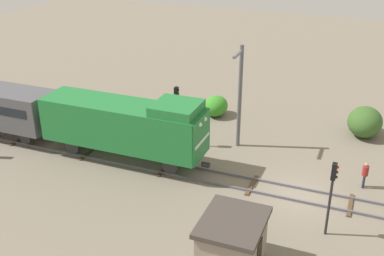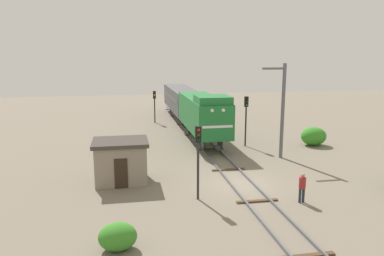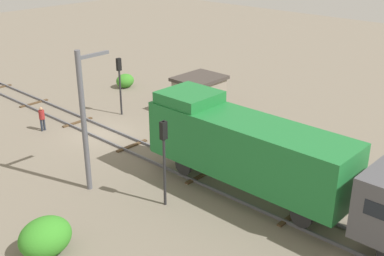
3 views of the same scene
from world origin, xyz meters
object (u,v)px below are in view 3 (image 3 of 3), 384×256
object	(u,v)px
worker_near_track	(42,117)
relay_hut	(199,94)
locomotive	(243,145)
traffic_signal_mid	(164,148)
traffic_signal_near	(119,76)
catenary_mast	(85,118)

from	to	relation	value
worker_near_track	relay_hut	xyz separation A→B (m)	(-9.90, 5.38, 0.40)
locomotive	relay_hut	size ratio (longest dim) A/B	3.31
traffic_signal_mid	relay_hut	distance (m)	13.36
relay_hut	traffic_signal_near	bearing A→B (deg)	-41.95
traffic_signal_mid	worker_near_track	world-z (taller)	traffic_signal_mid
traffic_signal_mid	catenary_mast	xyz separation A→B (m)	(1.53, -4.08, 0.88)
traffic_signal_near	traffic_signal_mid	world-z (taller)	traffic_signal_mid
traffic_signal_near	traffic_signal_mid	xyz separation A→B (m)	(6.60, 11.40, 0.13)
catenary_mast	relay_hut	bearing A→B (deg)	-164.49
catenary_mast	traffic_signal_near	bearing A→B (deg)	-138.03
locomotive	catenary_mast	size ratio (longest dim) A/B	1.56
worker_near_track	relay_hut	world-z (taller)	relay_hut
relay_hut	locomotive	bearing A→B (deg)	52.29
traffic_signal_near	catenary_mast	size ratio (longest dim) A/B	0.57
catenary_mast	worker_near_track	bearing A→B (deg)	-106.01
locomotive	traffic_signal_near	size ratio (longest dim) A/B	2.72
traffic_signal_near	catenary_mast	xyz separation A→B (m)	(8.13, 7.32, 1.01)
traffic_signal_near	traffic_signal_mid	distance (m)	13.17
locomotive	worker_near_track	bearing A→B (deg)	-80.96
traffic_signal_mid	worker_near_track	distance (m)	13.12
traffic_signal_near	worker_near_track	xyz separation A→B (m)	(5.60, -1.51, -1.96)
traffic_signal_mid	worker_near_track	size ratio (longest dim) A/B	2.63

